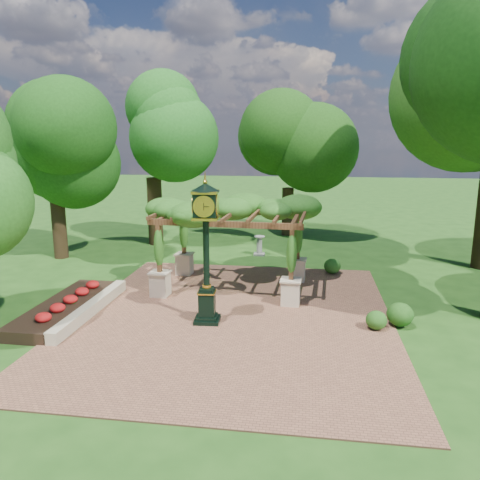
# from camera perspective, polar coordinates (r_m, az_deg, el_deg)

# --- Properties ---
(ground) EXTENTS (120.00, 120.00, 0.00)m
(ground) POSITION_cam_1_polar(r_m,az_deg,el_deg) (14.35, -1.47, -10.73)
(ground) COLOR #1E4714
(ground) RESTS_ON ground
(brick_plaza) EXTENTS (10.00, 12.00, 0.04)m
(brick_plaza) POSITION_cam_1_polar(r_m,az_deg,el_deg) (15.26, -0.83, -9.22)
(brick_plaza) COLOR brown
(brick_plaza) RESTS_ON ground
(border_wall) EXTENTS (0.35, 5.00, 0.40)m
(border_wall) POSITION_cam_1_polar(r_m,az_deg,el_deg) (16.09, -17.68, -7.97)
(border_wall) COLOR #C6B793
(border_wall) RESTS_ON ground
(flower_bed) EXTENTS (1.50, 5.00, 0.36)m
(flower_bed) POSITION_cam_1_polar(r_m,az_deg,el_deg) (16.51, -20.51, -7.74)
(flower_bed) COLOR red
(flower_bed) RESTS_ON ground
(pedestal_clock) EXTENTS (0.93, 0.93, 4.39)m
(pedestal_clock) POSITION_cam_1_polar(r_m,az_deg,el_deg) (14.02, -4.16, -0.02)
(pedestal_clock) COLOR black
(pedestal_clock) RESTS_ON brick_plaza
(pergola) EXTENTS (5.63, 3.71, 3.44)m
(pergola) POSITION_cam_1_polar(r_m,az_deg,el_deg) (17.30, -0.98, 2.99)
(pergola) COLOR beige
(pergola) RESTS_ON brick_plaza
(sundial) EXTENTS (0.56, 0.56, 0.96)m
(sundial) POSITION_cam_1_polar(r_m,az_deg,el_deg) (23.00, 2.37, -0.83)
(sundial) COLOR gray
(sundial) RESTS_ON ground
(shrub_front) EXTENTS (0.83, 0.83, 0.56)m
(shrub_front) POSITION_cam_1_polar(r_m,az_deg,el_deg) (14.67, 16.29, -9.36)
(shrub_front) COLOR #235017
(shrub_front) RESTS_ON brick_plaza
(shrub_mid) EXTENTS (0.87, 0.87, 0.72)m
(shrub_mid) POSITION_cam_1_polar(r_m,az_deg,el_deg) (15.12, 18.93, -8.57)
(shrub_mid) COLOR #214D15
(shrub_mid) RESTS_ON brick_plaza
(shrub_back) EXTENTS (0.82, 0.82, 0.63)m
(shrub_back) POSITION_cam_1_polar(r_m,az_deg,el_deg) (20.10, 11.19, -3.15)
(shrub_back) COLOR #275E1B
(shrub_back) RESTS_ON brick_plaza
(tree_west_near) EXTENTS (4.46, 4.46, 7.84)m
(tree_west_near) POSITION_cam_1_polar(r_m,az_deg,el_deg) (23.53, -21.90, 10.82)
(tree_west_near) COLOR #362515
(tree_west_near) RESTS_ON ground
(tree_west_far) EXTENTS (4.23, 4.23, 9.28)m
(tree_west_far) POSITION_cam_1_polar(r_m,az_deg,el_deg) (25.37, -10.71, 13.66)
(tree_west_far) COLOR #332513
(tree_west_far) RESTS_ON ground
(tree_north) EXTENTS (4.71, 4.71, 7.23)m
(tree_north) POSITION_cam_1_polar(r_m,az_deg,el_deg) (27.59, 5.98, 10.81)
(tree_north) COLOR #392816
(tree_north) RESTS_ON ground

